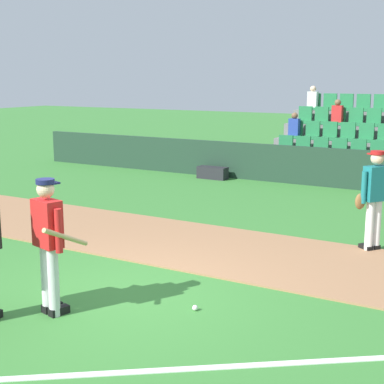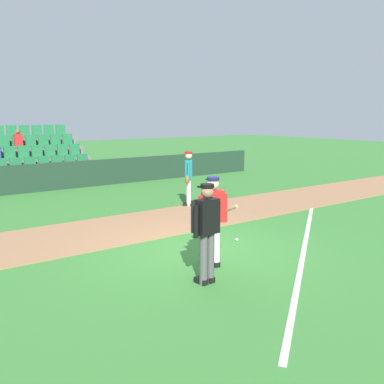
{
  "view_description": "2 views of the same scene",
  "coord_description": "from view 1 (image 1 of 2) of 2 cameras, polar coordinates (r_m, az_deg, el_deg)",
  "views": [
    {
      "loc": [
        4.64,
        -6.13,
        2.98
      ],
      "look_at": [
        0.19,
        1.59,
        1.21
      ],
      "focal_mm": 54.17,
      "sensor_mm": 36.0,
      "label": 1
    },
    {
      "loc": [
        -5.36,
        -7.12,
        2.89
      ],
      "look_at": [
        0.56,
        1.0,
        1.09
      ],
      "focal_mm": 40.08,
      "sensor_mm": 36.0,
      "label": 2
    }
  ],
  "objects": [
    {
      "name": "ground_plane",
      "position": [
        8.25,
        -6.81,
        -10.04
      ],
      "size": [
        80.0,
        80.0,
        0.0
      ],
      "primitive_type": "plane",
      "color": "#387A33"
    },
    {
      "name": "infield_dirt_path",
      "position": [
        10.33,
        1.89,
        -5.46
      ],
      "size": [
        28.0,
        2.72,
        0.03
      ],
      "primitive_type": "cube",
      "color": "#9E704C",
      "rests_on": "ground"
    },
    {
      "name": "foul_line_chalk",
      "position": [
        6.58,
        12.67,
        -15.96
      ],
      "size": [
        9.71,
        7.21,
        0.01
      ],
      "primitive_type": "cube",
      "rotation": [
        0.0,
        0.0,
        0.64
      ],
      "color": "white",
      "rests_on": "ground"
    },
    {
      "name": "dugout_fence",
      "position": [
        16.38,
        13.15,
        2.37
      ],
      "size": [
        20.0,
        0.16,
        1.08
      ],
      "primitive_type": "cube",
      "color": "#1E3828",
      "rests_on": "ground"
    },
    {
      "name": "stadium_bleachers",
      "position": [
        18.56,
        15.22,
        3.9
      ],
      "size": [
        4.45,
        3.8,
        2.7
      ],
      "color": "slate",
      "rests_on": "ground"
    },
    {
      "name": "batter_red_jersey",
      "position": [
        7.48,
        -13.92,
        -4.73
      ],
      "size": [
        0.6,
        0.8,
        1.76
      ],
      "color": "silver",
      "rests_on": "ground"
    },
    {
      "name": "runner_teal_jersey",
      "position": [
        10.41,
        17.48,
        -0.47
      ],
      "size": [
        0.51,
        0.55,
        1.76
      ],
      "color": "white",
      "rests_on": "ground"
    },
    {
      "name": "baseball",
      "position": [
        7.67,
        0.3,
        -11.34
      ],
      "size": [
        0.07,
        0.07,
        0.07
      ],
      "primitive_type": "sphere",
      "color": "white",
      "rests_on": "ground"
    },
    {
      "name": "equipment_bag",
      "position": [
        17.28,
        2.03,
        1.9
      ],
      "size": [
        0.9,
        0.36,
        0.36
      ],
      "primitive_type": "cube",
      "color": "#232328",
      "rests_on": "ground"
    }
  ]
}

